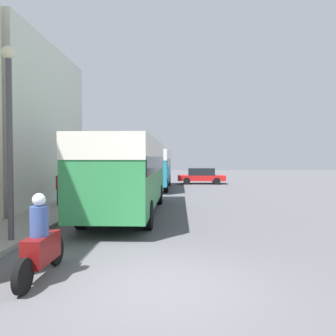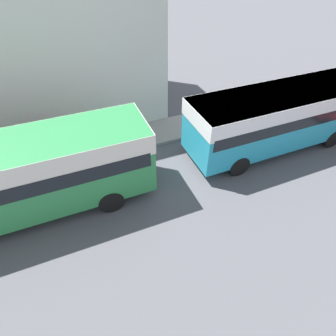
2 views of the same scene
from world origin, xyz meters
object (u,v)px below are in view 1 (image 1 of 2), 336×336
at_px(motorcycle_behind_lead, 41,245).
at_px(car_crossing, 201,176).
at_px(bus_following, 153,164).
at_px(bus_lead, 129,166).
at_px(pedestrian_near_curb, 60,188).

relative_size(motorcycle_behind_lead, car_crossing, 0.51).
relative_size(bus_following, motorcycle_behind_lead, 4.07).
bearing_deg(bus_lead, car_crossing, 75.71).
relative_size(bus_lead, pedestrian_near_curb, 6.11).
bearing_deg(bus_following, bus_lead, -90.36).
xyz_separation_m(bus_following, pedestrian_near_curb, (-3.62, -10.25, -0.98)).
bearing_deg(bus_lead, pedestrian_near_curb, 158.08).
relative_size(bus_following, car_crossing, 2.09).
distance_m(bus_following, pedestrian_near_curb, 10.91).
bearing_deg(pedestrian_near_curb, motorcycle_behind_lead, -71.91).
relative_size(bus_lead, bus_following, 1.09).
height_order(motorcycle_behind_lead, car_crossing, motorcycle_behind_lead).
bearing_deg(motorcycle_behind_lead, bus_lead, 85.61).
bearing_deg(bus_lead, motorcycle_behind_lead, -94.39).
bearing_deg(bus_following, pedestrian_near_curb, -109.44).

